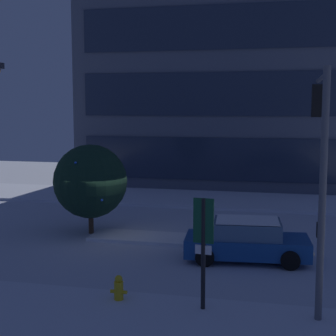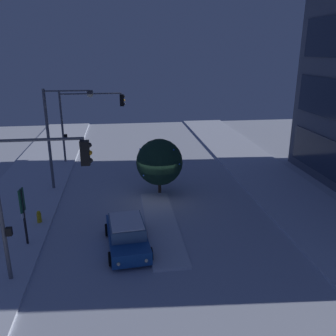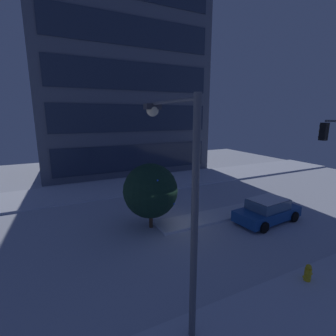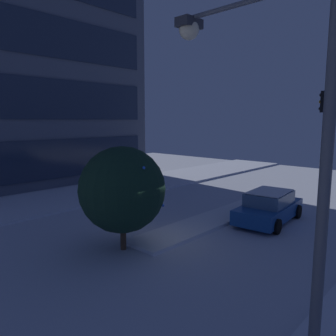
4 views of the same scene
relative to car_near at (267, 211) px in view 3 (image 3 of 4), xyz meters
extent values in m
plane|color=silver|center=(-6.18, 2.15, -0.71)|extent=(52.00, 52.00, 0.00)
cube|color=silver|center=(-6.18, 11.18, -0.64)|extent=(52.00, 5.20, 0.14)
cube|color=silver|center=(-2.11, 2.00, -0.64)|extent=(9.00, 1.80, 0.14)
cube|color=#4C5466|center=(-3.59, 20.85, 16.00)|extent=(18.70, 12.13, 33.41)
cube|color=#232D42|center=(-3.59, 14.75, 1.38)|extent=(16.83, 0.10, 2.78)
cube|color=#232D42|center=(-3.59, 14.75, 5.55)|extent=(16.83, 0.10, 2.78)
cube|color=#232D42|center=(-3.59, 14.75, 9.73)|extent=(16.83, 0.10, 2.78)
cube|color=#232D42|center=(-3.59, 14.75, 13.91)|extent=(16.83, 0.10, 2.78)
cube|color=#19478C|center=(0.00, 0.00, -0.18)|extent=(4.52, 2.22, 0.66)
cube|color=slate|center=(0.00, 0.00, 0.43)|extent=(2.50, 1.86, 0.60)
cube|color=white|center=(0.00, 0.00, 0.76)|extent=(2.31, 1.74, 0.04)
sphere|color=#F9E5B2|center=(2.14, 0.82, -0.21)|extent=(0.16, 0.16, 0.16)
sphere|color=#F9E5B2|center=(2.25, -0.44, -0.21)|extent=(0.16, 0.16, 0.16)
cylinder|color=black|center=(1.36, 1.05, -0.38)|extent=(0.68, 0.28, 0.66)
cylinder|color=black|center=(1.52, -0.80, -0.38)|extent=(0.68, 0.28, 0.66)
cylinder|color=black|center=(-1.52, 0.80, -0.38)|extent=(0.68, 0.28, 0.66)
cylinder|color=black|center=(-1.36, -1.05, -0.38)|extent=(0.68, 0.28, 0.66)
cube|color=black|center=(2.16, -1.54, 4.96)|extent=(0.32, 0.36, 1.00)
sphere|color=black|center=(2.16, -1.35, 5.28)|extent=(0.20, 0.20, 0.20)
sphere|color=orange|center=(2.16, -1.35, 4.96)|extent=(0.20, 0.20, 0.20)
sphere|color=black|center=(2.16, -1.35, 4.64)|extent=(0.20, 0.20, 0.20)
cylinder|color=#565960|center=(-8.61, -5.05, 2.85)|extent=(0.20, 0.20, 7.13)
cylinder|color=#565960|center=(-8.58, -3.54, 6.27)|extent=(0.17, 3.02, 0.10)
cube|color=#333338|center=(-8.54, -2.03, 6.17)|extent=(0.56, 0.36, 0.20)
sphere|color=#F9E5B2|center=(-8.54, -2.03, 6.04)|extent=(0.44, 0.44, 0.44)
cylinder|color=gold|center=(-3.18, -4.95, -0.38)|extent=(0.26, 0.26, 0.66)
sphere|color=gold|center=(-3.18, -4.95, 0.02)|extent=(0.22, 0.22, 0.22)
cylinder|color=gold|center=(-3.36, -4.95, -0.35)|extent=(0.12, 0.10, 0.10)
cylinder|color=gold|center=(-3.00, -4.95, -0.35)|extent=(0.12, 0.10, 0.10)
cylinder|color=#473323|center=(-6.90, 2.43, -0.24)|extent=(0.22, 0.22, 0.94)
sphere|color=black|center=(-6.90, 2.43, 1.58)|extent=(3.18, 3.18, 3.18)
sphere|color=blue|center=(-5.95, 1.27, 1.01)|extent=(0.10, 0.10, 0.10)
sphere|color=blue|center=(-7.49, 3.58, 0.63)|extent=(0.10, 0.10, 0.10)
sphere|color=blue|center=(-5.85, 3.64, 1.71)|extent=(0.10, 0.10, 0.10)
sphere|color=blue|center=(-6.06, 3.28, 2.65)|extent=(0.10, 0.10, 0.10)
sphere|color=blue|center=(-7.00, 1.14, 2.52)|extent=(0.10, 0.10, 0.10)
camera|label=1|loc=(1.20, -18.00, 4.80)|focal=54.57mm
camera|label=2|loc=(16.12, -0.07, 8.88)|focal=38.10mm
camera|label=3|loc=(-11.93, -10.23, 5.88)|focal=26.14mm
camera|label=4|loc=(-14.30, -6.78, 4.08)|focal=34.87mm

